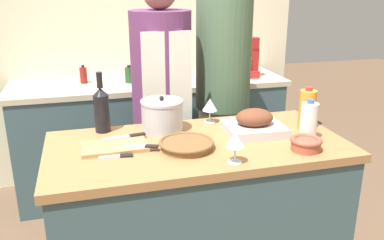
{
  "coord_description": "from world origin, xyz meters",
  "views": [
    {
      "loc": [
        -0.5,
        -1.72,
        1.64
      ],
      "look_at": [
        0.0,
        0.1,
        1.0
      ],
      "focal_mm": 38.0,
      "sensor_mm": 36.0,
      "label": 1
    }
  ],
  "objects": [
    {
      "name": "milk_jug",
      "position": [
        0.52,
        -0.1,
        1.01
      ],
      "size": [
        0.08,
        0.08,
        0.2
      ],
      "color": "white",
      "rests_on": "kitchen_island"
    },
    {
      "name": "stand_mixer",
      "position": [
        0.77,
        1.26,
        1.05
      ],
      "size": [
        0.18,
        0.14,
        0.32
      ],
      "color": "#B22323",
      "rests_on": "back_counter"
    },
    {
      "name": "stock_pot",
      "position": [
        -0.13,
        0.21,
        1.0
      ],
      "size": [
        0.22,
        0.22,
        0.18
      ],
      "color": "#B7B7BC",
      "rests_on": "kitchen_island"
    },
    {
      "name": "person_cook_guest",
      "position": [
        0.38,
        0.73,
        0.98
      ],
      "size": [
        0.36,
        0.36,
        1.77
      ],
      "rotation": [
        0.0,
        0.0,
        -0.11
      ],
      "color": "beige",
      "rests_on": "ground_plane"
    },
    {
      "name": "back_counter",
      "position": [
        0.0,
        1.35,
        0.46
      ],
      "size": [
        2.12,
        0.6,
        0.91
      ],
      "color": "#3D565B",
      "rests_on": "ground_plane"
    },
    {
      "name": "condiment_bottle_tall",
      "position": [
        -0.16,
        1.33,
        0.97
      ],
      "size": [
        0.07,
        0.07,
        0.13
      ],
      "color": "#234C28",
      "rests_on": "back_counter"
    },
    {
      "name": "wine_glass_right",
      "position": [
        0.09,
        -0.26,
        1.02
      ],
      "size": [
        0.08,
        0.08,
        0.14
      ],
      "color": "silver",
      "rests_on": "kitchen_island"
    },
    {
      "name": "knife_chef",
      "position": [
        -0.33,
        0.12,
        0.94
      ],
      "size": [
        0.21,
        0.06,
        0.01
      ],
      "color": "#B7B7BC",
      "rests_on": "cutting_board"
    },
    {
      "name": "back_wall",
      "position": [
        0.0,
        1.7,
        1.27
      ],
      "size": [
        2.62,
        0.1,
        2.55
      ],
      "color": "beige",
      "rests_on": "ground_plane"
    },
    {
      "name": "wine_bottle_green",
      "position": [
        -0.42,
        0.28,
        1.04
      ],
      "size": [
        0.08,
        0.08,
        0.31
      ],
      "color": "black",
      "rests_on": "kitchen_island"
    },
    {
      "name": "wine_glass_left",
      "position": [
        0.14,
        0.27,
        1.01
      ],
      "size": [
        0.08,
        0.08,
        0.13
      ],
      "color": "silver",
      "rests_on": "kitchen_island"
    },
    {
      "name": "mixing_bowl",
      "position": [
        0.45,
        -0.22,
        0.95
      ],
      "size": [
        0.14,
        0.14,
        0.06
      ],
      "color": "#A84C38",
      "rests_on": "kitchen_island"
    },
    {
      "name": "condiment_bottle_short",
      "position": [
        -0.5,
        1.4,
        0.98
      ],
      "size": [
        0.05,
        0.05,
        0.14
      ],
      "color": "maroon",
      "rests_on": "back_counter"
    },
    {
      "name": "wicker_basket",
      "position": [
        -0.07,
        -0.06,
        0.94
      ],
      "size": [
        0.25,
        0.25,
        0.04
      ],
      "color": "brown",
      "rests_on": "kitchen_island"
    },
    {
      "name": "cutting_board",
      "position": [
        -0.39,
        0.03,
        0.93
      ],
      "size": [
        0.3,
        0.18,
        0.02
      ],
      "color": "#AD7F51",
      "rests_on": "kitchen_island"
    },
    {
      "name": "roasting_pan",
      "position": [
        0.31,
        0.05,
        0.97
      ],
      "size": [
        0.31,
        0.27,
        0.13
      ],
      "color": "#BCBCC1",
      "rests_on": "kitchen_island"
    },
    {
      "name": "kitchen_island",
      "position": [
        0.0,
        0.0,
        0.46
      ],
      "size": [
        1.41,
        0.68,
        0.92
      ],
      "color": "#3D565B",
      "rests_on": "ground_plane"
    },
    {
      "name": "knife_paring",
      "position": [
        -0.39,
        -0.07,
        0.92
      ],
      "size": [
        0.15,
        0.05,
        0.01
      ],
      "color": "#B7B7BC",
      "rests_on": "kitchen_island"
    },
    {
      "name": "juice_jug",
      "position": [
        0.6,
        0.04,
        1.02
      ],
      "size": [
        0.09,
        0.09,
        0.22
      ],
      "color": "orange",
      "rests_on": "kitchen_island"
    },
    {
      "name": "knife_bread",
      "position": [
        -0.27,
        -0.03,
        0.94
      ],
      "size": [
        0.16,
        0.08,
        0.01
      ],
      "color": "#B7B7BC",
      "rests_on": "cutting_board"
    },
    {
      "name": "person_cook_aproned",
      "position": [
        -0.04,
        0.65,
        0.93
      ],
      "size": [
        0.37,
        0.37,
        1.69
      ],
      "rotation": [
        0.0,
        0.0,
        0.0
      ],
      "color": "beige",
      "rests_on": "ground_plane"
    }
  ]
}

